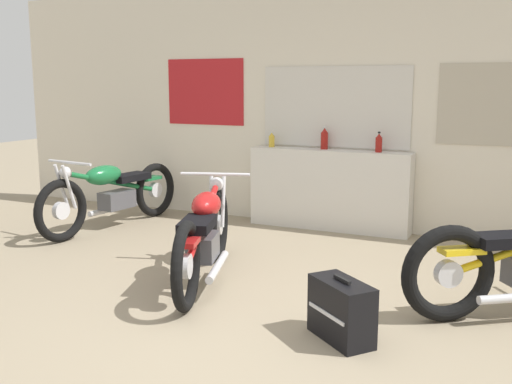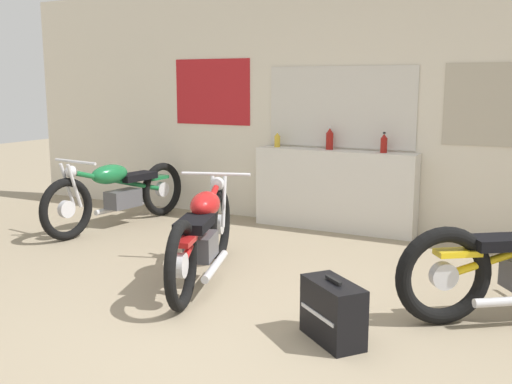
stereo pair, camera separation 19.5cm
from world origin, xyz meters
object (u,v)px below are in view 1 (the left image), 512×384
Objects in this scene: bottle_center at (379,143)px; motorcycle_green at (112,193)px; motorcycle_red at (205,234)px; hard_case_black at (341,311)px; bottle_left_center at (324,139)px; bottle_leftmost at (272,140)px.

bottle_center is 3.08m from motorcycle_green.
motorcycle_red is 3.71× the size of hard_case_black.
bottle_left_center is at bearing 176.72° from bottle_center.
motorcycle_green is (-2.84, -1.02, -0.60)m from bottle_center.
bottle_leftmost is at bearing 179.51° from bottle_center.
bottle_left_center is (0.64, 0.03, 0.04)m from bottle_leftmost.
motorcycle_green is at bearing 147.65° from motorcycle_red.
bottle_left_center is 1.18× the size of bottle_center.
bottle_center is (1.28, -0.01, 0.02)m from bottle_leftmost.
bottle_leftmost is 0.10× the size of motorcycle_red.
bottle_leftmost is 3.48m from hard_case_black.
bottle_left_center reaches higher than bottle_leftmost.
bottle_center reaches higher than hard_case_black.
motorcycle_red is at bearing -32.35° from motorcycle_green.
motorcycle_red is at bearing -97.00° from bottle_left_center.
motorcycle_red is (-0.91, -2.24, -0.60)m from bottle_center.
bottle_center is 2.49m from motorcycle_red.
hard_case_black is at bearing -29.35° from motorcycle_green.
motorcycle_green is 4.13× the size of hard_case_black.
bottle_leftmost is at bearing 33.44° from motorcycle_green.
bottle_left_center is 2.37m from motorcycle_red.
motorcycle_red reaches higher than motorcycle_green.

